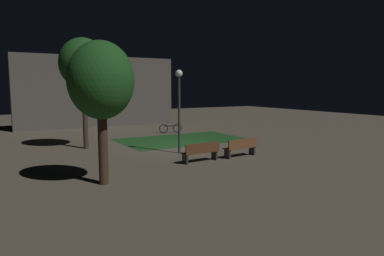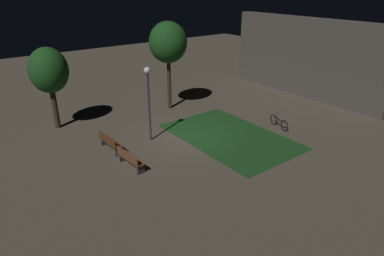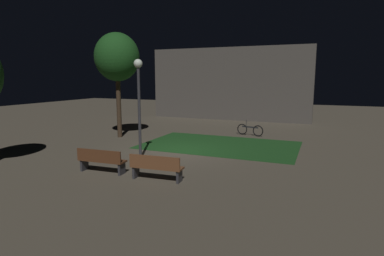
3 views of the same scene
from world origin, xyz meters
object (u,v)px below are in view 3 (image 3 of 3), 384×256
at_px(lamp_post_near_wall, 139,91).
at_px(bicycle, 250,130).
at_px(bench_near_trees, 101,160).
at_px(bench_corner, 156,167).
at_px(tree_left_canopy, 117,58).

bearing_deg(lamp_post_near_wall, bicycle, 66.12).
bearing_deg(bench_near_trees, bench_corner, 0.00).
distance_m(bench_corner, bicycle, 9.56).
height_order(tree_left_canopy, bicycle, tree_left_canopy).
relative_size(bench_corner, bicycle, 1.10).
distance_m(lamp_post_near_wall, bicycle, 8.21).
height_order(tree_left_canopy, lamp_post_near_wall, tree_left_canopy).
bearing_deg(tree_left_canopy, bench_near_trees, -59.80).
bearing_deg(bench_near_trees, bicycle, 70.63).
relative_size(bench_near_trees, tree_left_canopy, 0.31).
xyz_separation_m(bench_corner, lamp_post_near_wall, (-2.08, 2.36, 2.39)).
bearing_deg(bench_corner, lamp_post_near_wall, 131.43).
xyz_separation_m(tree_left_canopy, bicycle, (6.89, 3.40, -4.18)).
relative_size(bench_near_trees, bicycle, 1.10).
relative_size(bench_corner, tree_left_canopy, 0.31).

